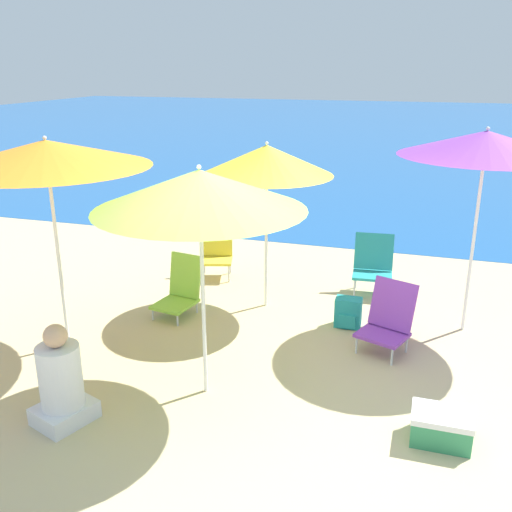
% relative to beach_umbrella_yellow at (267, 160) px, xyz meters
% --- Properties ---
extents(ground_plane, '(60.00, 60.00, 0.00)m').
position_rel_beach_umbrella_yellow_xyz_m(ground_plane, '(0.64, -2.16, -1.88)').
color(ground_plane, '#C6B284').
extents(sea_water, '(60.00, 40.00, 0.01)m').
position_rel_beach_umbrella_yellow_xyz_m(sea_water, '(0.64, 22.67, -1.87)').
color(sea_water, '#1E5699').
rests_on(sea_water, ground).
extents(beach_umbrella_yellow, '(1.61, 1.61, 2.10)m').
position_rel_beach_umbrella_yellow_xyz_m(beach_umbrella_yellow, '(0.00, 0.00, 0.00)').
color(beach_umbrella_yellow, white).
rests_on(beach_umbrella_yellow, ground).
extents(beach_umbrella_purple, '(1.84, 1.84, 2.35)m').
position_rel_beach_umbrella_yellow_xyz_m(beach_umbrella_purple, '(2.41, 0.00, 0.29)').
color(beach_umbrella_purple, white).
rests_on(beach_umbrella_purple, ground).
extents(beach_umbrella_orange, '(2.09, 2.09, 2.30)m').
position_rel_beach_umbrella_yellow_xyz_m(beach_umbrella_orange, '(-1.78, -1.72, 0.25)').
color(beach_umbrella_orange, white).
rests_on(beach_umbrella_orange, ground).
extents(beach_umbrella_lime, '(1.85, 1.85, 2.17)m').
position_rel_beach_umbrella_yellow_xyz_m(beach_umbrella_lime, '(0.02, -2.13, 0.08)').
color(beach_umbrella_lime, white).
rests_on(beach_umbrella_lime, ground).
extents(beach_chair_lime, '(0.51, 0.63, 0.73)m').
position_rel_beach_umbrella_yellow_xyz_m(beach_chair_lime, '(-0.95, -0.54, -1.57)').
color(beach_chair_lime, silver).
rests_on(beach_chair_lime, ground).
extents(beach_chair_purple, '(0.64, 0.65, 0.76)m').
position_rel_beach_umbrella_yellow_xyz_m(beach_chair_purple, '(1.59, -0.76, -1.51)').
color(beach_chair_purple, silver).
rests_on(beach_chair_purple, ground).
extents(beach_chair_yellow, '(0.57, 0.59, 0.80)m').
position_rel_beach_umbrella_yellow_xyz_m(beach_chair_yellow, '(-1.00, 0.85, -1.47)').
color(beach_chair_yellow, silver).
rests_on(beach_chair_yellow, ground).
extents(beach_chair_teal, '(0.56, 0.57, 0.78)m').
position_rel_beach_umbrella_yellow_xyz_m(beach_chair_teal, '(1.25, 0.89, -1.47)').
color(beach_chair_teal, silver).
rests_on(beach_chair_teal, ground).
extents(person_seated_near, '(0.54, 0.58, 0.93)m').
position_rel_beach_umbrella_yellow_xyz_m(person_seated_near, '(-0.97, -2.94, -1.51)').
color(person_seated_near, silver).
rests_on(person_seated_near, ground).
extents(backpack_teal, '(0.30, 0.23, 0.36)m').
position_rel_beach_umbrella_yellow_xyz_m(backpack_teal, '(1.11, -0.32, -1.70)').
color(backpack_teal, teal).
rests_on(backpack_teal, ground).
extents(cooler_box, '(0.49, 0.35, 0.27)m').
position_rel_beach_umbrella_yellow_xyz_m(cooler_box, '(2.17, -2.26, -1.74)').
color(cooler_box, '#338C59').
rests_on(cooler_box, ground).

